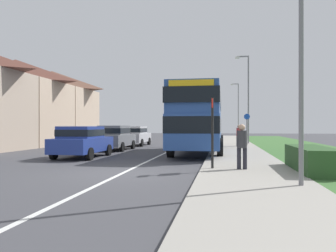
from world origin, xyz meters
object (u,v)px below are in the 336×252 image
bus_stop_sign (212,128)px  street_lamp_mid (247,94)px  street_lamp_near (297,13)px  street_lamp_far (238,106)px  double_decker_bus (199,117)px  parked_car_silver (135,135)px  pedestrian_at_stop (242,144)px  pedestrian_walking_away (239,135)px  parked_car_grey (115,137)px  parked_car_blue (82,140)px  cycle_route_sign (247,128)px

bus_stop_sign → street_lamp_mid: (2.37, 16.88, 2.76)m
street_lamp_near → street_lamp_far: size_ratio=1.03×
double_decker_bus → parked_car_silver: size_ratio=2.28×
double_decker_bus → parked_car_silver: bearing=130.0°
pedestrian_at_stop → pedestrian_walking_away: (0.48, 12.73, 0.00)m
street_lamp_near → street_lamp_far: 39.55m
street_lamp_mid → street_lamp_far: street_lamp_far is taller
street_lamp_mid → parked_car_grey: bearing=-139.8°
parked_car_blue → street_lamp_mid: (9.03, 12.80, 3.42)m
parked_car_grey → pedestrian_walking_away: size_ratio=2.42×
double_decker_bus → parked_car_grey: 6.01m
parked_car_blue → double_decker_bus: bearing=31.9°
pedestrian_at_stop → street_lamp_mid: bearing=85.4°
bus_stop_sign → pedestrian_at_stop: bearing=-4.8°
cycle_route_sign → street_lamp_far: bearing=89.3°
parked_car_grey → pedestrian_at_stop: size_ratio=2.42×
double_decker_bus → bus_stop_sign: 7.68m
cycle_route_sign → street_lamp_near: size_ratio=0.32×
pedestrian_walking_away → street_lamp_near: street_lamp_near is taller
double_decker_bus → pedestrian_at_stop: 8.02m
bus_stop_sign → street_lamp_near: street_lamp_near is taller
double_decker_bus → parked_car_blue: (-5.64, -3.50, -1.26)m
parked_car_grey → street_lamp_near: 15.53m
double_decker_bus → cycle_route_sign: bearing=63.6°
cycle_route_sign → street_lamp_near: (0.05, -16.96, 3.03)m
street_lamp_near → parked_car_blue: bearing=141.4°
street_lamp_near → street_lamp_mid: 19.88m
parked_car_silver → street_lamp_far: bearing=67.7°
parked_car_grey → parked_car_silver: size_ratio=0.96×
parked_car_blue → bus_stop_sign: 7.84m
parked_car_silver → street_lamp_far: 24.25m
pedestrian_at_stop → street_lamp_far: 36.82m
parked_car_grey → bus_stop_sign: 11.41m
double_decker_bus → street_lamp_mid: (3.39, 9.30, 2.16)m
parked_car_silver → pedestrian_at_stop: bearing=-61.9°
cycle_route_sign → street_lamp_far: size_ratio=0.33×
parked_car_silver → street_lamp_far: size_ratio=0.55×
double_decker_bus → street_lamp_mid: bearing=69.9°
street_lamp_mid → parked_car_blue: bearing=-125.2°
pedestrian_at_stop → street_lamp_near: street_lamp_near is taller
parked_car_silver → bus_stop_sign: (6.68, -14.34, 0.67)m
pedestrian_walking_away → street_lamp_far: size_ratio=0.22×
double_decker_bus → pedestrian_at_stop: bearing=-75.1°
cycle_route_sign → street_lamp_far: street_lamp_far is taller
parked_car_grey → bus_stop_sign: bearing=-54.2°
parked_car_grey → street_lamp_far: (9.08, 27.31, 3.47)m
pedestrian_at_stop → street_lamp_far: street_lamp_far is taller
street_lamp_far → parked_car_silver: bearing=-112.3°
parked_car_silver → cycle_route_sign: 8.86m
double_decker_bus → parked_car_grey: size_ratio=2.38×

